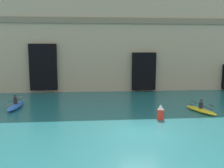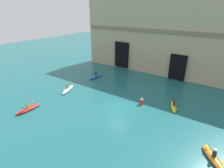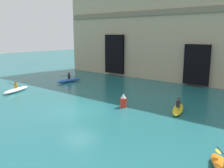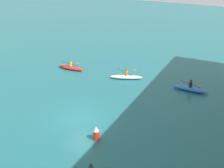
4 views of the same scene
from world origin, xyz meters
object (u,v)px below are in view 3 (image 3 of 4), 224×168
(kayak_yellow, at_px, (178,109))
(kayak_blue, at_px, (69,80))
(marker_buoy, at_px, (123,101))
(kayak_white, at_px, (16,90))

(kayak_yellow, relative_size, kayak_blue, 0.93)
(kayak_blue, distance_m, marker_buoy, 12.46)
(kayak_blue, xyz_separation_m, marker_buoy, (11.67, -4.36, 0.28))
(kayak_blue, relative_size, marker_buoy, 3.19)
(marker_buoy, bearing_deg, kayak_white, -167.11)
(kayak_white, relative_size, marker_buoy, 3.17)
(kayak_yellow, height_order, marker_buoy, marker_buoy)
(kayak_yellow, distance_m, marker_buoy, 4.29)
(marker_buoy, bearing_deg, kayak_yellow, 24.30)
(kayak_white, bearing_deg, kayak_yellow, -95.17)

